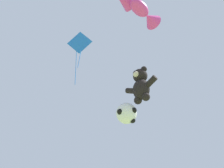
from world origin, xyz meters
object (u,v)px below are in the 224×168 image
(fish_kite_magenta, at_px, (145,14))
(soccer_ball_kite, at_px, (127,113))
(teddy_bear_kite, at_px, (141,85))
(diamond_kite, at_px, (79,45))

(fish_kite_magenta, bearing_deg, soccer_ball_kite, 151.02)
(teddy_bear_kite, distance_m, fish_kite_magenta, 3.03)
(teddy_bear_kite, xyz_separation_m, soccer_ball_kite, (-0.74, -0.17, -1.18))
(teddy_bear_kite, height_order, fish_kite_magenta, fish_kite_magenta)
(soccer_ball_kite, xyz_separation_m, fish_kite_magenta, (2.30, -1.28, 3.34))
(diamond_kite, bearing_deg, fish_kite_magenta, -0.74)
(teddy_bear_kite, distance_m, soccer_ball_kite, 1.40)
(soccer_ball_kite, bearing_deg, diamond_kite, -150.92)
(teddy_bear_kite, relative_size, diamond_kite, 0.52)
(fish_kite_magenta, xyz_separation_m, diamond_kite, (-4.49, 0.06, 1.09))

